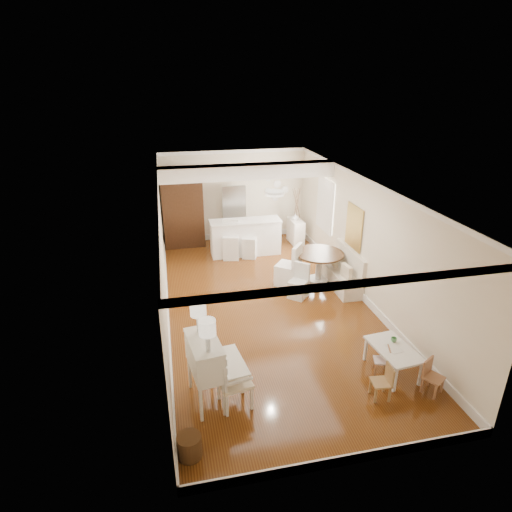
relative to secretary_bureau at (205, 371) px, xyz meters
name	(u,v)px	position (x,y,z in m)	size (l,w,h in m)	color
room	(266,218)	(1.74, 3.16, 1.41)	(9.00, 9.04, 2.82)	brown
secretary_bureau	(205,371)	(0.00, 0.00, 0.00)	(0.90, 0.92, 1.15)	white
gustavian_armchair	(235,381)	(0.43, -0.18, -0.12)	(0.53, 0.53, 0.91)	silver
wicker_basket	(189,446)	(-0.35, -1.04, -0.40)	(0.34, 0.34, 0.34)	#4C2F17
kids_table	(392,360)	(3.27, 0.02, -0.32)	(0.60, 1.00, 0.50)	white
kids_chair_a	(381,382)	(2.76, -0.53, -0.27)	(0.30, 0.30, 0.62)	#997445
kids_chair_b	(381,360)	(3.08, 0.06, -0.32)	(0.25, 0.25, 0.52)	#A36E4A
kids_chair_c	(434,377)	(3.66, -0.60, -0.27)	(0.29, 0.29, 0.61)	#A56E4B
banquette	(341,269)	(3.69, 3.34, -0.09)	(0.52, 1.60, 0.98)	silver
dining_table	(319,268)	(3.23, 3.68, -0.17)	(1.20, 1.20, 0.82)	#452B16
slip_chair_near	(298,281)	(2.50, 3.04, -0.16)	(0.39, 0.41, 0.82)	silver
slip_chair_far	(288,265)	(2.44, 3.74, -0.03)	(0.51, 0.54, 1.09)	white
breakfast_counter	(245,237)	(1.80, 5.94, -0.06)	(2.05, 0.65, 1.03)	white
bar_stool_left	(231,240)	(1.33, 5.69, -0.02)	(0.44, 0.44, 1.10)	white
bar_stool_right	(250,241)	(1.86, 5.66, -0.09)	(0.39, 0.39, 0.97)	white
pantry_cabinet	(183,209)	(0.10, 7.02, 0.57)	(1.20, 0.60, 2.30)	#381E11
fridge	(245,214)	(2.00, 6.99, 0.32)	(0.75, 0.65, 1.80)	silver
sideboard	(296,231)	(3.50, 6.50, -0.20)	(0.35, 0.78, 0.74)	white
pencil_cup	(394,340)	(3.36, 0.21, -0.03)	(0.11, 0.11, 0.08)	#63AB6A
branch_vase	(295,217)	(3.47, 6.52, 0.27)	(0.19, 0.19, 0.20)	white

